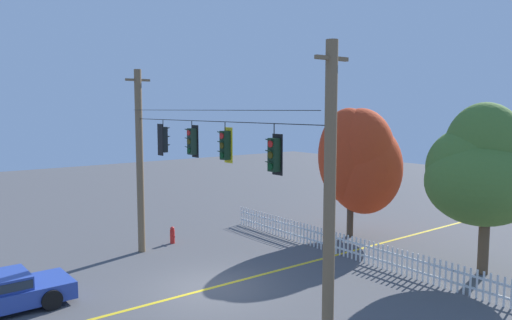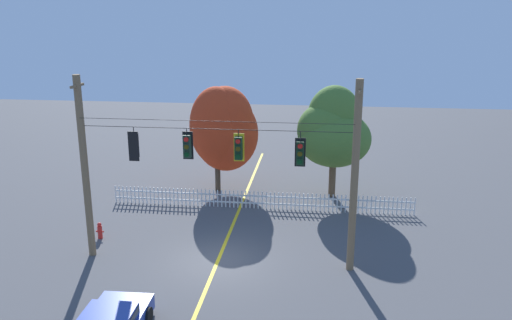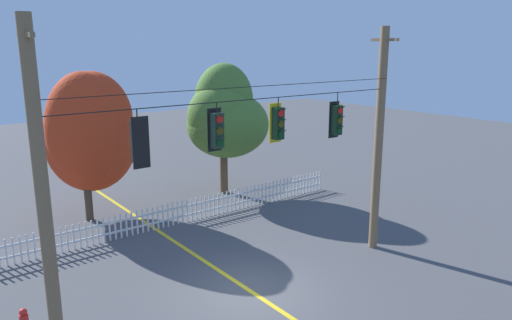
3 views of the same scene
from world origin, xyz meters
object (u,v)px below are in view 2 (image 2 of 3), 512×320
traffic_signal_westbound_side (134,146)px  traffic_signal_northbound_secondary (187,146)px  autumn_maple_near_fence (223,128)px  traffic_signal_northbound_primary (300,153)px  autumn_maple_mid (332,131)px  traffic_signal_eastbound_side (239,148)px  fire_hydrant (100,231)px

traffic_signal_westbound_side → traffic_signal_northbound_secondary: (2.22, 0.02, 0.04)m
autumn_maple_near_fence → traffic_signal_northbound_primary: bearing=-62.6°
autumn_maple_mid → traffic_signal_westbound_side: bearing=-133.7°
traffic_signal_eastbound_side → traffic_signal_northbound_primary: 2.47m
traffic_signal_westbound_side → traffic_signal_northbound_primary: 6.81m
traffic_signal_westbound_side → traffic_signal_eastbound_side: bearing=0.3°
autumn_maple_mid → autumn_maple_near_fence: bearing=173.8°
traffic_signal_northbound_primary → autumn_maple_mid: (1.47, 8.64, -0.99)m
traffic_signal_eastbound_side → fire_hydrant: 8.56m
traffic_signal_eastbound_side → autumn_maple_mid: autumn_maple_mid is taller
traffic_signal_northbound_secondary → traffic_signal_eastbound_side: size_ratio=0.99×
traffic_signal_westbound_side → autumn_maple_mid: autumn_maple_mid is taller
traffic_signal_eastbound_side → fire_hydrant: (-6.95, 1.69, -4.69)m
fire_hydrant → traffic_signal_northbound_secondary: bearing=-19.3°
traffic_signal_westbound_side → autumn_maple_mid: bearing=46.3°
autumn_maple_near_fence → fire_hydrant: size_ratio=7.94×
autumn_maple_near_fence → autumn_maple_mid: autumn_maple_mid is taller
traffic_signal_westbound_side → autumn_maple_near_fence: autumn_maple_near_fence is taller
traffic_signal_eastbound_side → traffic_signal_westbound_side: bearing=-179.7°
traffic_signal_westbound_side → autumn_maple_mid: size_ratio=0.22×
traffic_signal_northbound_primary → fire_hydrant: bearing=169.8°
traffic_signal_northbound_secondary → traffic_signal_northbound_primary: 4.59m
traffic_signal_northbound_secondary → traffic_signal_westbound_side: bearing=-179.5°
traffic_signal_eastbound_side → autumn_maple_near_fence: size_ratio=0.21×
traffic_signal_westbound_side → autumn_maple_near_fence: (1.96, 9.34, -1.22)m
traffic_signal_westbound_side → fire_hydrant: traffic_signal_westbound_side is taller
traffic_signal_eastbound_side → traffic_signal_northbound_primary: size_ratio=0.91×
traffic_signal_northbound_primary → traffic_signal_northbound_secondary: bearing=-180.0°
traffic_signal_northbound_primary → autumn_maple_near_fence: size_ratio=0.23×
traffic_signal_northbound_secondary → fire_hydrant: bearing=160.7°
traffic_signal_northbound_secondary → traffic_signal_eastbound_side: same height
traffic_signal_northbound_secondary → autumn_maple_near_fence: 9.41m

